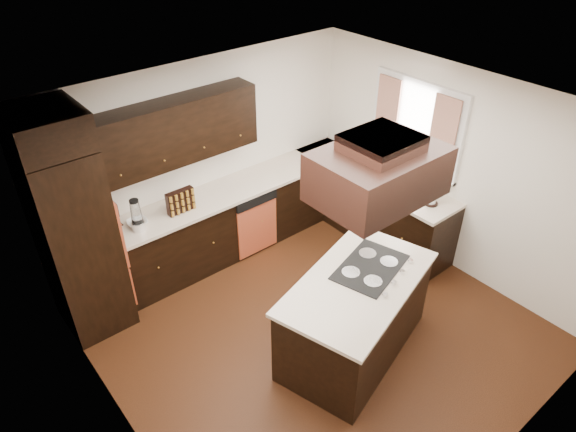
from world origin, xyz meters
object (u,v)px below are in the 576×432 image
at_px(oven_column, 77,242).
at_px(island, 355,317).
at_px(range_hood, 378,174).
at_px(spice_rack, 180,201).

relative_size(oven_column, island, 1.28).
distance_m(island, range_hood, 1.72).
distance_m(oven_column, spice_rack, 1.20).
xyz_separation_m(oven_column, spice_rack, (1.20, 0.02, -0.00)).
height_order(oven_column, spice_rack, oven_column).
height_order(oven_column, island, oven_column).
xyz_separation_m(island, spice_rack, (-0.69, 2.16, 0.62)).
height_order(oven_column, range_hood, range_hood).
height_order(range_hood, spice_rack, range_hood).
bearing_deg(range_hood, oven_column, 129.74).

